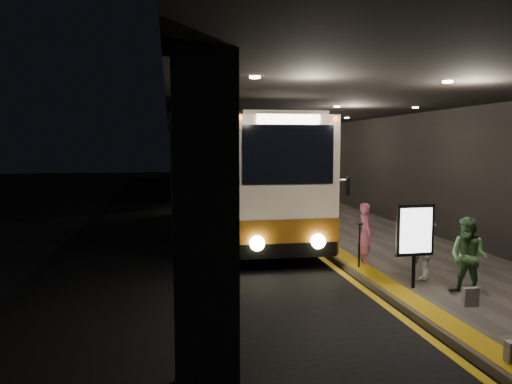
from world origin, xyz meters
TOP-DOWN VIEW (x-y plane):
  - ground at (0.00, 0.00)m, footprint 90.00×90.00m
  - lane_line_white at (-1.80, 5.00)m, footprint 0.12×50.00m
  - kerb_stripe_yellow at (2.35, 5.00)m, footprint 0.18×50.00m
  - sidewalk at (4.75, 5.00)m, footprint 4.50×50.00m
  - tactile_strip at (2.85, 5.00)m, footprint 0.50×50.00m
  - terminal_wall at (7.00, 5.00)m, footprint 0.10×50.00m
  - support_columns at (-1.50, 4.00)m, footprint 0.80×24.80m
  - canopy at (2.50, 5.00)m, footprint 9.00×50.00m
  - coach_main at (0.99, 4.13)m, footprint 2.74×12.93m
  - coach_second at (0.92, 19.70)m, footprint 3.27×12.75m
  - coach_third at (1.01, 30.02)m, footprint 3.13×12.17m
  - passenger_boarding at (3.09, -2.16)m, footprint 0.42×0.61m
  - passenger_waiting_green at (4.09, -5.19)m, footprint 0.84×0.93m
  - passenger_waiting_white at (3.80, -3.86)m, footprint 0.98×1.02m
  - bag_polka at (3.76, -5.80)m, footprint 0.31×0.15m
  - info_sign at (3.26, -4.47)m, footprint 0.87×0.15m
  - stanchion_post at (2.76, -2.56)m, footprint 0.05×0.05m

SIDE VIEW (x-z plane):
  - ground at x=0.00m, z-range 0.00..0.00m
  - lane_line_white at x=-1.80m, z-range 0.00..0.01m
  - kerb_stripe_yellow at x=2.35m, z-range 0.00..0.01m
  - sidewalk at x=4.75m, z-range 0.00..0.15m
  - tactile_strip at x=2.85m, z-range 0.15..0.16m
  - bag_polka at x=3.76m, z-range 0.15..0.51m
  - stanchion_post at x=2.76m, z-range 0.15..1.27m
  - passenger_waiting_white at x=3.80m, z-range 0.15..1.65m
  - passenger_boarding at x=3.09m, z-range 0.15..1.75m
  - passenger_waiting_green at x=4.09m, z-range 0.15..1.78m
  - info_sign at x=3.26m, z-range 0.47..2.31m
  - coach_third at x=1.01m, z-range -0.08..3.71m
  - coach_second at x=0.92m, z-range -0.08..3.89m
  - coach_main at x=0.99m, z-range -0.08..3.93m
  - support_columns at x=-1.50m, z-range 0.00..4.40m
  - terminal_wall at x=7.00m, z-range 0.00..6.00m
  - canopy at x=2.50m, z-range 4.40..4.80m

